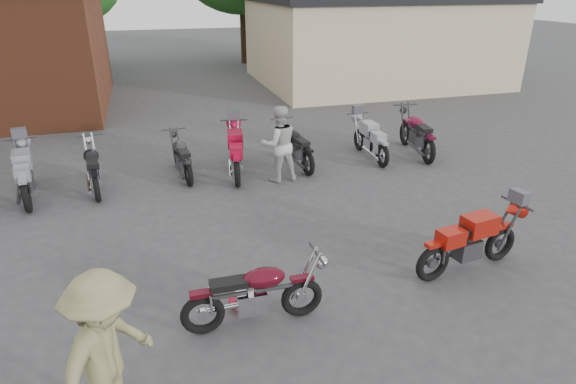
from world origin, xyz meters
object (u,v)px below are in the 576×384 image
object	(u,v)px
row_bike_1	(24,171)
row_bike_3	(182,155)
vintage_motorcycle	(256,290)
person_light	(279,144)
row_bike_2	(93,165)
row_bike_6	(370,137)
helmet	(239,301)
sportbike	(472,239)
row_bike_7	(417,131)
row_bike_4	(236,150)
person_tan	(109,357)
row_bike_5	(295,144)

from	to	relation	value
row_bike_1	row_bike_3	xyz separation A→B (m)	(3.28, 0.34, -0.07)
vintage_motorcycle	person_light	world-z (taller)	person_light
row_bike_2	row_bike_3	world-z (taller)	row_bike_2
row_bike_2	row_bike_6	world-z (taller)	row_bike_2
helmet	sportbike	bearing A→B (deg)	-0.42
row_bike_7	row_bike_3	bearing A→B (deg)	96.78
row_bike_2	row_bike_6	distance (m)	6.76
person_light	row_bike_1	distance (m)	5.45
row_bike_1	row_bike_4	world-z (taller)	row_bike_4
row_bike_7	helmet	bearing A→B (deg)	140.05
row_bike_3	sportbike	bearing A→B (deg)	-150.02
person_tan	row_bike_5	size ratio (longest dim) A/B	0.97
vintage_motorcycle	helmet	bearing A→B (deg)	115.91
person_light	row_bike_2	xyz separation A→B (m)	(-4.07, 0.67, -0.32)
person_tan	row_bike_1	xyz separation A→B (m)	(-2.00, 6.68, -0.35)
row_bike_2	row_bike_7	size ratio (longest dim) A/B	0.90
row_bike_1	row_bike_6	distance (m)	8.10
helmet	row_bike_7	size ratio (longest dim) A/B	0.13
person_light	row_bike_6	size ratio (longest dim) A/B	0.92
row_bike_3	row_bike_7	bearing A→B (deg)	-97.55
helmet	person_light	bearing A→B (deg)	67.66
row_bike_1	row_bike_3	bearing A→B (deg)	-93.26
person_tan	row_bike_3	size ratio (longest dim) A/B	1.04
helmet	row_bike_4	xyz separation A→B (m)	(0.97, 5.18, 0.48)
row_bike_5	row_bike_7	world-z (taller)	row_bike_7
vintage_motorcycle	row_bike_5	xyz separation A→B (m)	(2.32, 5.70, 0.03)
row_bike_3	person_light	bearing A→B (deg)	-119.47
sportbike	row_bike_7	xyz separation A→B (m)	(2.14, 5.32, 0.06)
sportbike	helmet	distance (m)	3.75
row_bike_1	row_bike_2	size ratio (longest dim) A/B	1.06
row_bike_4	row_bike_5	xyz separation A→B (m)	(1.53, 0.15, -0.04)
sportbike	row_bike_6	bearing A→B (deg)	72.51
sportbike	row_bike_4	world-z (taller)	row_bike_4
sportbike	row_bike_2	world-z (taller)	sportbike
vintage_motorcycle	row_bike_3	distance (m)	5.81
vintage_motorcycle	row_bike_3	xyz separation A→B (m)	(-0.45, 5.79, -0.01)
person_light	row_bike_2	world-z (taller)	person_light
person_light	row_bike_4	bearing A→B (deg)	-39.80
sportbike	person_light	distance (m)	4.92
row_bike_2	row_bike_3	size ratio (longest dim) A/B	1.07
row_bike_2	row_bike_7	world-z (taller)	row_bike_7
row_bike_5	row_bike_3	bearing A→B (deg)	81.74
sportbike	row_bike_7	bearing A→B (deg)	59.23
helmet	row_bike_5	bearing A→B (deg)	64.86
sportbike	row_bike_3	world-z (taller)	sportbike
helmet	row_bike_3	xyz separation A→B (m)	(-0.28, 5.42, 0.39)
row_bike_3	row_bike_6	size ratio (longest dim) A/B	0.95
person_light	row_bike_7	world-z (taller)	person_light
person_light	row_bike_5	bearing A→B (deg)	-131.09
helmet	row_bike_6	world-z (taller)	row_bike_6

